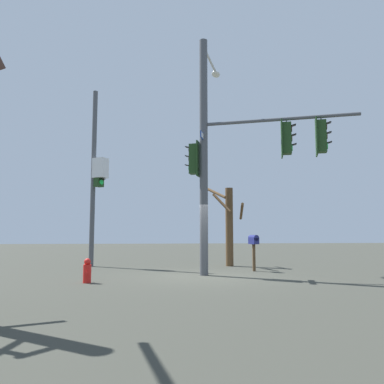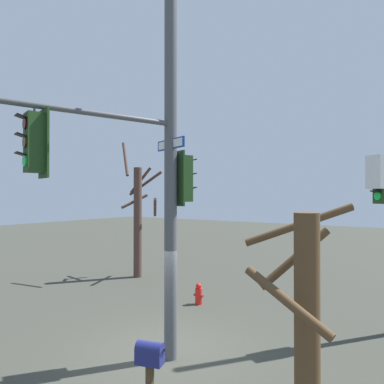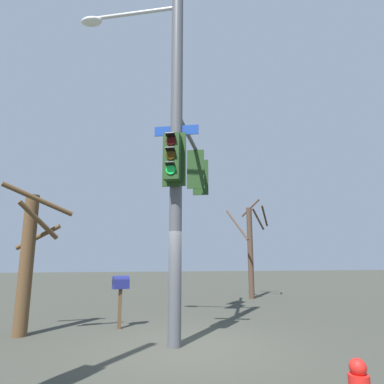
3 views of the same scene
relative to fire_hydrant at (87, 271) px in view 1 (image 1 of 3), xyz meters
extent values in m
plane|color=#3A3B32|center=(1.37, -3.65, -0.34)|extent=(80.00, 80.00, 0.00)
cylinder|color=#4C4F54|center=(1.69, -3.78, 4.01)|extent=(0.30, 0.30, 8.71)
cylinder|color=silver|center=(2.85, -4.21, 8.12)|extent=(2.34, 0.96, 0.10)
ellipsoid|color=silver|center=(4.00, -4.65, 8.04)|extent=(0.69, 0.55, 0.20)
cylinder|color=#4C4F54|center=(0.75, -6.30, 5.11)|extent=(2.00, 5.08, 0.12)
cube|color=#1E3D19|center=(0.66, -6.55, 4.41)|extent=(0.43, 0.39, 1.10)
cube|color=#1E3D19|center=(0.71, -6.39, 4.41)|extent=(0.55, 0.20, 1.30)
cylinder|color=#2F0403|center=(0.61, -6.71, 4.75)|extent=(0.22, 0.09, 0.22)
cube|color=black|center=(0.59, -6.78, 4.87)|extent=(0.25, 0.21, 0.06)
cylinder|color=#352504|center=(0.61, -6.71, 4.41)|extent=(0.22, 0.09, 0.22)
cube|color=black|center=(0.59, -6.78, 4.53)|extent=(0.25, 0.21, 0.06)
cylinder|color=#19D147|center=(0.61, -6.71, 4.07)|extent=(0.22, 0.09, 0.22)
cube|color=black|center=(0.59, -6.78, 4.19)|extent=(0.25, 0.21, 0.06)
cylinder|color=#4C4F54|center=(0.66, -6.55, 5.03)|extent=(0.04, 0.04, 0.15)
cube|color=#1E3D19|center=(0.25, -7.63, 4.41)|extent=(0.44, 0.41, 1.10)
cube|color=#1E3D19|center=(0.31, -7.47, 4.41)|extent=(0.54, 0.23, 1.30)
cylinder|color=#2F0403|center=(0.20, -7.79, 4.75)|extent=(0.22, 0.10, 0.22)
cube|color=black|center=(0.17, -7.86, 4.87)|extent=(0.25, 0.22, 0.06)
cylinder|color=#352504|center=(0.20, -7.79, 4.41)|extent=(0.22, 0.10, 0.22)
cube|color=black|center=(0.17, -7.86, 4.53)|extent=(0.25, 0.22, 0.06)
cylinder|color=#19D147|center=(0.20, -7.79, 4.07)|extent=(0.22, 0.10, 0.22)
cube|color=black|center=(0.17, -7.86, 4.19)|extent=(0.25, 0.22, 0.06)
cylinder|color=#4C4F54|center=(0.25, -7.63, 5.03)|extent=(0.04, 0.04, 0.15)
cube|color=#1E3D19|center=(1.82, -3.44, 3.83)|extent=(0.44, 0.41, 1.10)
cube|color=#1E3D19|center=(1.76, -3.60, 3.83)|extent=(0.54, 0.24, 1.30)
cylinder|color=#2F0403|center=(1.88, -3.28, 4.17)|extent=(0.22, 0.11, 0.22)
cube|color=black|center=(1.91, -3.21, 4.29)|extent=(0.25, 0.22, 0.06)
cylinder|color=#352504|center=(1.88, -3.28, 3.83)|extent=(0.22, 0.11, 0.22)
cube|color=black|center=(1.91, -3.21, 3.95)|extent=(0.25, 0.22, 0.06)
cylinder|color=#19D147|center=(1.88, -3.28, 3.49)|extent=(0.22, 0.11, 0.22)
cube|color=black|center=(1.91, -3.21, 3.61)|extent=(0.25, 0.22, 0.06)
cube|color=navy|center=(1.69, -3.78, 4.63)|extent=(1.05, 0.39, 0.24)
cube|color=white|center=(1.69, -3.80, 4.63)|extent=(0.95, 0.34, 0.18)
cylinder|color=#4C4F54|center=(5.80, 0.74, 3.69)|extent=(0.22, 0.22, 8.07)
cube|color=white|center=(5.59, 0.41, 4.06)|extent=(0.71, 0.74, 0.90)
cube|color=#1E3D19|center=(5.63, 0.47, 3.76)|extent=(0.47, 0.46, 1.10)
cylinder|color=#2F0403|center=(5.52, 0.34, 4.10)|extent=(0.19, 0.16, 0.22)
cube|color=black|center=(5.48, 0.28, 4.22)|extent=(0.26, 0.25, 0.06)
cylinder|color=#352504|center=(5.52, 0.34, 3.76)|extent=(0.19, 0.16, 0.22)
cube|color=black|center=(5.48, 0.28, 3.88)|extent=(0.26, 0.25, 0.06)
cylinder|color=#19D147|center=(5.52, 0.34, 3.42)|extent=(0.19, 0.16, 0.22)
cube|color=black|center=(5.48, 0.28, 3.54)|extent=(0.26, 0.25, 0.06)
cylinder|color=red|center=(0.00, 0.00, -0.07)|extent=(0.24, 0.24, 0.55)
sphere|color=red|center=(0.00, 0.00, 0.29)|extent=(0.20, 0.20, 0.20)
cylinder|color=red|center=(-0.14, 0.00, -0.04)|extent=(0.10, 0.09, 0.09)
cylinder|color=red|center=(0.14, 0.00, -0.04)|extent=(0.10, 0.09, 0.09)
cube|color=#4C3823|center=(2.94, -5.93, 0.18)|extent=(0.10, 0.10, 1.05)
cube|color=navy|center=(2.94, -5.93, 0.83)|extent=(0.49, 0.36, 0.24)
cylinder|color=navy|center=(2.94, -5.93, 0.95)|extent=(0.49, 0.36, 0.24)
cylinder|color=brown|center=(5.32, -5.45, 1.43)|extent=(0.34, 0.34, 3.54)
cylinder|color=brown|center=(4.97, -4.71, 2.96)|extent=(1.57, 0.83, 0.71)
cylinder|color=brown|center=(5.02, -5.05, 2.48)|extent=(0.94, 0.75, 0.93)
cylinder|color=brown|center=(5.24, -6.01, 2.12)|extent=(1.19, 0.30, 0.72)
camera|label=1|loc=(-12.09, -1.87, 1.16)|focal=36.26mm
camera|label=2|loc=(6.72, -10.27, 3.43)|focal=32.90mm
camera|label=3|loc=(2.70, 3.80, 1.56)|focal=30.74mm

